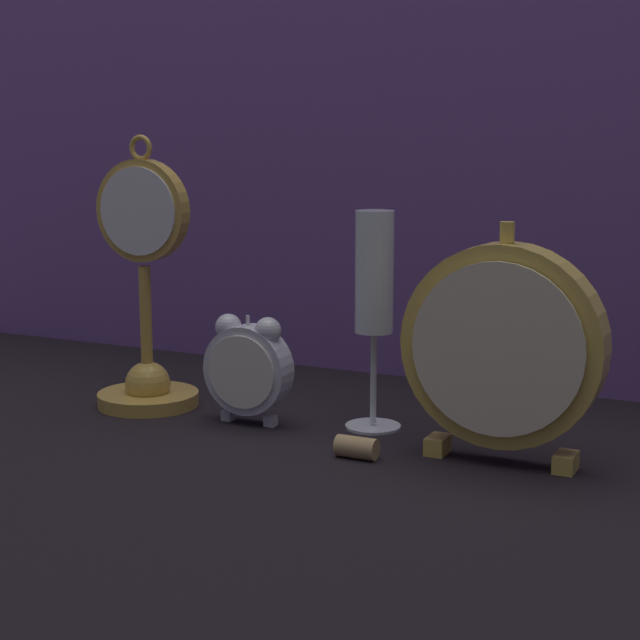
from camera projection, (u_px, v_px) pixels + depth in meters
ground_plane at (287, 440)px, 1.13m from camera, size 4.00×4.00×0.00m
fabric_backdrop_drape at (404, 126)px, 1.36m from camera, size 1.53×0.01×0.65m
pocket_watch_on_stand at (145, 315)px, 1.24m from camera, size 0.12×0.12×0.32m
alarm_clock_twin_bell at (248, 364)px, 1.18m from camera, size 0.10×0.03×0.12m
mantel_clock_silver at (503, 347)px, 1.03m from camera, size 0.20×0.04×0.24m
champagne_flute at (374, 289)px, 1.14m from camera, size 0.06×0.06×0.24m
wine_cork at (357, 447)px, 1.06m from camera, size 0.04×0.02×0.02m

